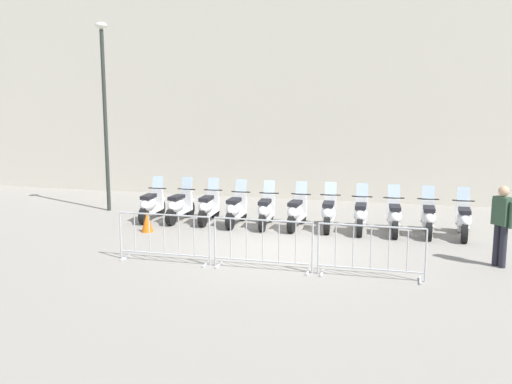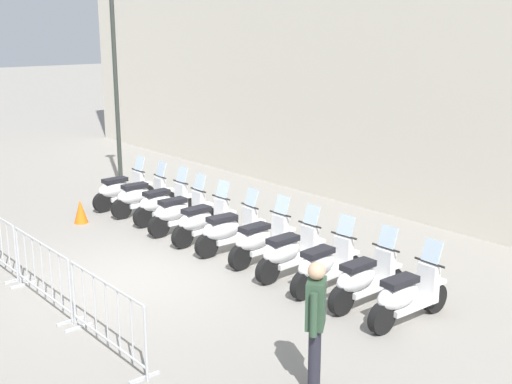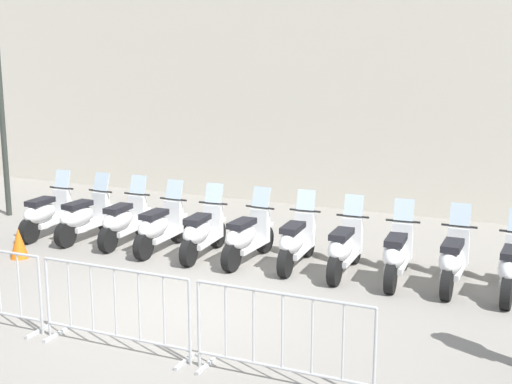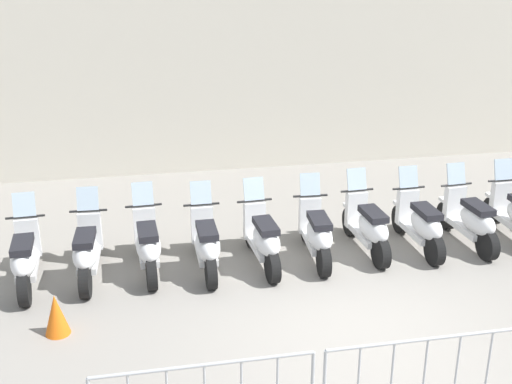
{
  "view_description": "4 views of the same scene",
  "coord_description": "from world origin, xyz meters",
  "px_view_note": "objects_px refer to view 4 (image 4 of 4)",
  "views": [
    {
      "loc": [
        3.14,
        -12.32,
        3.46
      ],
      "look_at": [
        -1.07,
        1.64,
        1.07
      ],
      "focal_mm": 38.86,
      "sensor_mm": 36.0,
      "label": 1
    },
    {
      "loc": [
        10.2,
        -5.13,
        4.5
      ],
      "look_at": [
        0.33,
        2.59,
        1.28
      ],
      "focal_mm": 46.46,
      "sensor_mm": 36.0,
      "label": 2
    },
    {
      "loc": [
        5.14,
        -8.12,
        3.68
      ],
      "look_at": [
        -0.06,
        2.56,
        1.2
      ],
      "focal_mm": 48.9,
      "sensor_mm": 36.0,
      "label": 3
    },
    {
      "loc": [
        -2.44,
        -6.77,
        4.67
      ],
      "look_at": [
        -0.99,
        2.56,
        1.07
      ],
      "focal_mm": 45.98,
      "sensor_mm": 36.0,
      "label": 4
    }
  ],
  "objects_px": {
    "motorcycle_4": "(263,239)",
    "motorcycle_6": "(368,226)",
    "motorcycle_2": "(148,245)",
    "motorcycle_3": "(206,243)",
    "barrier_segment_1": "(423,384)",
    "motorcycle_8": "(470,220)",
    "motorcycle_7": "(420,224)",
    "motorcycle_0": "(26,258)",
    "motorcycle_1": "(88,251)",
    "motorcycle_5": "(316,233)",
    "traffic_cone": "(56,315)"
  },
  "relations": [
    {
      "from": "motorcycle_0",
      "to": "motorcycle_2",
      "type": "relative_size",
      "value": 1.0
    },
    {
      "from": "motorcycle_2",
      "to": "barrier_segment_1",
      "type": "height_order",
      "value": "motorcycle_2"
    },
    {
      "from": "motorcycle_4",
      "to": "motorcycle_5",
      "type": "distance_m",
      "value": 0.86
    },
    {
      "from": "motorcycle_4",
      "to": "motorcycle_7",
      "type": "bearing_deg",
      "value": 3.72
    },
    {
      "from": "motorcycle_3",
      "to": "barrier_segment_1",
      "type": "relative_size",
      "value": 0.82
    },
    {
      "from": "motorcycle_4",
      "to": "barrier_segment_1",
      "type": "height_order",
      "value": "motorcycle_4"
    },
    {
      "from": "motorcycle_1",
      "to": "motorcycle_8",
      "type": "xyz_separation_m",
      "value": [
        6.06,
        0.23,
        0.0
      ]
    },
    {
      "from": "motorcycle_8",
      "to": "motorcycle_7",
      "type": "bearing_deg",
      "value": -177.9
    },
    {
      "from": "motorcycle_7",
      "to": "motorcycle_1",
      "type": "bearing_deg",
      "value": -177.84
    },
    {
      "from": "motorcycle_2",
      "to": "motorcycle_7",
      "type": "height_order",
      "value": "same"
    },
    {
      "from": "motorcycle_4",
      "to": "motorcycle_2",
      "type": "bearing_deg",
      "value": 178.18
    },
    {
      "from": "motorcycle_2",
      "to": "traffic_cone",
      "type": "xyz_separation_m",
      "value": [
        -1.16,
        -1.51,
        -0.18
      ]
    },
    {
      "from": "motorcycle_0",
      "to": "motorcycle_1",
      "type": "height_order",
      "value": "same"
    },
    {
      "from": "motorcycle_6",
      "to": "motorcycle_2",
      "type": "bearing_deg",
      "value": -177.72
    },
    {
      "from": "motorcycle_6",
      "to": "traffic_cone",
      "type": "height_order",
      "value": "motorcycle_6"
    },
    {
      "from": "motorcycle_2",
      "to": "motorcycle_5",
      "type": "distance_m",
      "value": 2.59
    },
    {
      "from": "motorcycle_5",
      "to": "traffic_cone",
      "type": "height_order",
      "value": "motorcycle_5"
    },
    {
      "from": "motorcycle_4",
      "to": "motorcycle_6",
      "type": "distance_m",
      "value": 1.73
    },
    {
      "from": "motorcycle_4",
      "to": "motorcycle_8",
      "type": "bearing_deg",
      "value": 3.31
    },
    {
      "from": "motorcycle_4",
      "to": "motorcycle_0",
      "type": "bearing_deg",
      "value": -177.92
    },
    {
      "from": "motorcycle_0",
      "to": "barrier_segment_1",
      "type": "height_order",
      "value": "motorcycle_0"
    },
    {
      "from": "motorcycle_5",
      "to": "motorcycle_2",
      "type": "bearing_deg",
      "value": -179.71
    },
    {
      "from": "motorcycle_8",
      "to": "motorcycle_0",
      "type": "bearing_deg",
      "value": -177.3
    },
    {
      "from": "motorcycle_6",
      "to": "motorcycle_8",
      "type": "height_order",
      "value": "same"
    },
    {
      "from": "motorcycle_5",
      "to": "motorcycle_7",
      "type": "bearing_deg",
      "value": 3.29
    },
    {
      "from": "traffic_cone",
      "to": "motorcycle_4",
      "type": "bearing_deg",
      "value": 26.76
    },
    {
      "from": "motorcycle_2",
      "to": "motorcycle_8",
      "type": "xyz_separation_m",
      "value": [
        5.19,
        0.14,
        0.0
      ]
    },
    {
      "from": "motorcycle_5",
      "to": "motorcycle_4",
      "type": "bearing_deg",
      "value": -175.43
    },
    {
      "from": "motorcycle_4",
      "to": "motorcycle_8",
      "type": "relative_size",
      "value": 1.0
    },
    {
      "from": "motorcycle_7",
      "to": "barrier_segment_1",
      "type": "xyz_separation_m",
      "value": [
        -1.58,
        -3.97,
        0.07
      ]
    },
    {
      "from": "motorcycle_3",
      "to": "motorcycle_4",
      "type": "distance_m",
      "value": 0.87
    },
    {
      "from": "motorcycle_4",
      "to": "motorcycle_7",
      "type": "relative_size",
      "value": 1.0
    },
    {
      "from": "motorcycle_2",
      "to": "motorcycle_6",
      "type": "bearing_deg",
      "value": 2.28
    },
    {
      "from": "motorcycle_0",
      "to": "motorcycle_3",
      "type": "bearing_deg",
      "value": 1.98
    },
    {
      "from": "motorcycle_1",
      "to": "barrier_segment_1",
      "type": "relative_size",
      "value": 0.81
    },
    {
      "from": "motorcycle_2",
      "to": "motorcycle_8",
      "type": "height_order",
      "value": "same"
    },
    {
      "from": "motorcycle_4",
      "to": "motorcycle_6",
      "type": "height_order",
      "value": "same"
    },
    {
      "from": "motorcycle_3",
      "to": "motorcycle_6",
      "type": "bearing_deg",
      "value": 5.06
    },
    {
      "from": "motorcycle_8",
      "to": "motorcycle_2",
      "type": "bearing_deg",
      "value": -178.4
    },
    {
      "from": "motorcycle_6",
      "to": "motorcycle_7",
      "type": "xyz_separation_m",
      "value": [
        0.86,
        -0.02,
        0.0
      ]
    },
    {
      "from": "motorcycle_3",
      "to": "motorcycle_8",
      "type": "distance_m",
      "value": 4.33
    },
    {
      "from": "motorcycle_2",
      "to": "motorcycle_3",
      "type": "relative_size",
      "value": 1.0
    },
    {
      "from": "motorcycle_3",
      "to": "motorcycle_8",
      "type": "height_order",
      "value": "same"
    },
    {
      "from": "traffic_cone",
      "to": "motorcycle_5",
      "type": "bearing_deg",
      "value": 22.18
    },
    {
      "from": "motorcycle_5",
      "to": "motorcycle_8",
      "type": "relative_size",
      "value": 1.0
    },
    {
      "from": "motorcycle_7",
      "to": "motorcycle_8",
      "type": "xyz_separation_m",
      "value": [
        0.87,
        0.03,
        0.0
      ]
    },
    {
      "from": "motorcycle_4",
      "to": "motorcycle_6",
      "type": "bearing_deg",
      "value": 6.39
    },
    {
      "from": "motorcycle_4",
      "to": "motorcycle_8",
      "type": "xyz_separation_m",
      "value": [
        3.45,
        0.2,
        0.0
      ]
    },
    {
      "from": "motorcycle_1",
      "to": "motorcycle_6",
      "type": "bearing_deg",
      "value": 2.92
    },
    {
      "from": "motorcycle_6",
      "to": "barrier_segment_1",
      "type": "relative_size",
      "value": 0.82
    }
  ]
}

